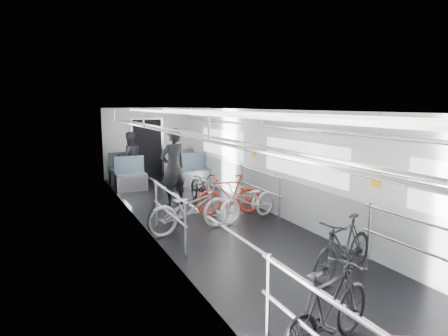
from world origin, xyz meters
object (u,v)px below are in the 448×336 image
at_px(bike_right_far, 229,195).
at_px(person_standing, 173,167).
at_px(person_seated, 130,158).
at_px(bike_left_far, 190,208).
at_px(bike_right_mid, 249,201).
at_px(bike_right_near, 343,247).
at_px(bike_left_mid, 328,309).
at_px(bike_aisle, 200,188).

height_order(bike_right_far, person_standing, person_standing).
height_order(bike_right_far, person_seated, person_seated).
relative_size(bike_left_far, person_standing, 0.94).
bearing_deg(person_seated, bike_left_far, 86.82).
distance_m(bike_left_far, bike_right_far, 1.49).
distance_m(bike_right_mid, person_seated, 5.43).
height_order(person_standing, person_seated, person_standing).
height_order(bike_right_mid, bike_right_far, bike_right_far).
xyz_separation_m(bike_right_mid, person_seated, (-1.50, 5.21, 0.40)).
height_order(bike_right_near, person_standing, person_standing).
distance_m(bike_left_mid, bike_right_mid, 4.75).
bearing_deg(bike_right_far, bike_aisle, -159.11).
height_order(bike_right_mid, person_seated, person_seated).
xyz_separation_m(bike_left_mid, bike_right_far, (1.31, 5.10, -0.00)).
distance_m(bike_right_mid, bike_right_far, 0.63).
distance_m(bike_right_mid, bike_aisle, 1.89).
xyz_separation_m(bike_right_near, person_standing, (-0.98, 5.09, 0.52)).
bearing_deg(person_seated, bike_left_mid, 86.09).
bearing_deg(person_seated, person_standing, 93.25).
bearing_deg(bike_aisle, bike_right_near, -81.25).
bearing_deg(person_standing, bike_right_near, 82.12).
bearing_deg(bike_aisle, person_standing, 176.48).
relative_size(bike_left_mid, bike_right_mid, 0.94).
distance_m(bike_left_far, person_seated, 5.44).
height_order(bike_left_mid, bike_right_far, bike_left_mid).
xyz_separation_m(bike_right_near, bike_right_far, (-0.07, 3.75, 0.01)).
bearing_deg(bike_left_mid, bike_aisle, -27.49).
relative_size(bike_right_near, bike_aisle, 0.98).
xyz_separation_m(bike_left_mid, person_seated, (-0.01, 9.71, 0.37)).
relative_size(bike_left_far, bike_right_near, 1.20).
bearing_deg(bike_right_mid, bike_left_far, -99.10).
bearing_deg(bike_right_far, bike_right_near, 10.64).
bearing_deg(bike_right_mid, bike_aisle, 175.45).
height_order(bike_right_near, bike_right_far, bike_right_far).
bearing_deg(bike_left_far, bike_right_mid, -89.21).
xyz_separation_m(bike_right_far, bike_aisle, (-0.25, 1.24, -0.06)).
distance_m(bike_right_far, person_standing, 1.69).
distance_m(bike_right_near, person_standing, 5.21).
distance_m(bike_left_far, bike_aisle, 2.29).
relative_size(bike_left_mid, bike_aisle, 1.00).
relative_size(bike_right_mid, person_seated, 0.99).
bearing_deg(bike_aisle, person_seated, 112.79).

